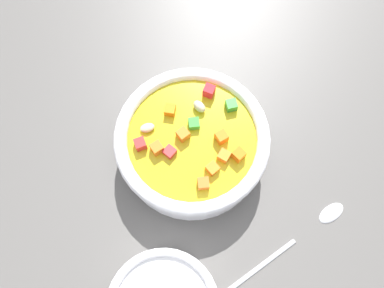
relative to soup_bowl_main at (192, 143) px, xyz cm
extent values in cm
cube|color=#565451|center=(0.01, 0.00, -4.36)|extent=(140.00, 140.00, 2.00)
cylinder|color=white|center=(0.01, 0.00, -0.92)|extent=(19.41, 19.41, 4.88)
torus|color=white|center=(0.01, 0.00, 2.04)|extent=(19.97, 19.97, 1.73)
cylinder|color=gold|center=(0.01, 0.00, 1.72)|extent=(16.64, 16.64, 0.40)
cube|color=orange|center=(4.66, -0.44, 2.63)|extent=(1.63, 1.63, 1.41)
cube|color=orange|center=(0.78, 6.16, 2.55)|extent=(1.62, 1.62, 1.24)
cube|color=green|center=(-0.83, -1.58, 2.45)|extent=(1.61, 1.61, 1.05)
cube|color=orange|center=(-3.43, 1.39, 2.69)|extent=(1.58, 1.58, 1.53)
cube|color=green|center=(-6.25, -2.30, 2.55)|extent=(1.49, 1.49, 1.25)
cube|color=orange|center=(1.45, -4.38, 2.52)|extent=(1.83, 1.83, 1.20)
ellipsoid|color=beige|center=(-2.28, -3.53, 2.56)|extent=(1.85, 2.21, 1.27)
cube|color=orange|center=(-2.84, 3.77, 2.52)|extent=(1.90, 1.90, 1.19)
cube|color=orange|center=(-4.57, 4.28, 2.70)|extent=(1.78, 1.78, 1.54)
cube|color=red|center=(3.30, 0.93, 2.40)|extent=(1.84, 1.84, 0.95)
cube|color=orange|center=(1.00, -0.60, 2.64)|extent=(1.70, 1.70, 1.43)
cube|color=red|center=(-4.23, -5.13, 2.72)|extent=(1.90, 1.90, 1.59)
cube|color=orange|center=(-0.94, 4.77, 2.48)|extent=(1.72, 1.72, 1.11)
cube|color=red|center=(6.44, -1.23, 2.58)|extent=(1.38, 1.38, 1.32)
ellipsoid|color=beige|center=(4.94, -3.09, 2.34)|extent=(1.93, 1.29, 0.84)
cylinder|color=silver|center=(-2.57, 17.62, -3.04)|extent=(11.63, 3.62, 0.63)
ellipsoid|color=silver|center=(-14.41, 14.51, -2.92)|extent=(4.27, 2.93, 0.88)
camera|label=1|loc=(5.74, 15.82, 48.26)|focal=36.26mm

